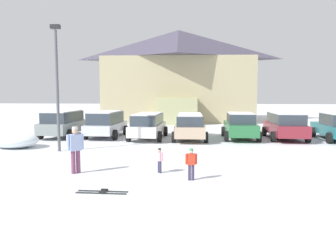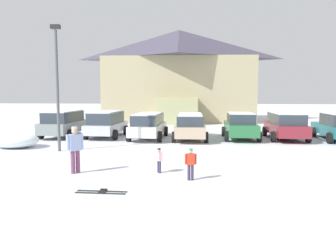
{
  "view_description": "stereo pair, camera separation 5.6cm",
  "coord_description": "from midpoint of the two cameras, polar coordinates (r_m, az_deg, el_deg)",
  "views": [
    {
      "loc": [
        0.12,
        -7.17,
        2.85
      ],
      "look_at": [
        -1.05,
        8.88,
        1.23
      ],
      "focal_mm": 35.0,
      "sensor_mm": 36.0,
      "label": 1
    },
    {
      "loc": [
        0.18,
        -7.17,
        2.85
      ],
      "look_at": [
        -1.05,
        8.88,
        1.23
      ],
      "focal_mm": 35.0,
      "sensor_mm": 36.0,
      "label": 2
    }
  ],
  "objects": [
    {
      "name": "ground",
      "position": [
        7.72,
        3.06,
        -15.92
      ],
      "size": [
        160.0,
        160.0,
        0.0
      ],
      "primitive_type": "plane",
      "color": "silver"
    },
    {
      "name": "ski_lodge",
      "position": [
        34.58,
        2.0,
        8.88
      ],
      "size": [
        15.37,
        10.41,
        9.33
      ],
      "color": "tan",
      "rests_on": "ground"
    },
    {
      "name": "parked_grey_wagon",
      "position": [
        22.39,
        -17.61,
        0.53
      ],
      "size": [
        2.27,
        4.28,
        1.71
      ],
      "color": "gray",
      "rests_on": "ground"
    },
    {
      "name": "parked_silver_wagon",
      "position": [
        21.54,
        -10.6,
        0.47
      ],
      "size": [
        2.26,
        4.26,
        1.68
      ],
      "color": "silver",
      "rests_on": "ground"
    },
    {
      "name": "parked_white_suv",
      "position": [
        20.49,
        -3.38,
        0.19
      ],
      "size": [
        2.22,
        4.6,
        1.6
      ],
      "color": "white",
      "rests_on": "ground"
    },
    {
      "name": "parked_beige_suv",
      "position": [
        20.23,
        3.94,
        0.1
      ],
      "size": [
        2.11,
        4.73,
        1.58
      ],
      "color": "tan",
      "rests_on": "ground"
    },
    {
      "name": "parked_green_coupe",
      "position": [
        20.76,
        12.59,
        0.04
      ],
      "size": [
        2.15,
        4.04,
        1.65
      ],
      "color": "#276B3B",
      "rests_on": "ground"
    },
    {
      "name": "parked_maroon_van",
      "position": [
        21.43,
        19.85,
        0.2
      ],
      "size": [
        2.24,
        4.4,
        1.67
      ],
      "color": "maroon",
      "rests_on": "ground"
    },
    {
      "name": "skier_child_in_pink_snowsuit",
      "position": [
        11.74,
        -1.42,
        -5.76
      ],
      "size": [
        0.24,
        0.26,
        0.89
      ],
      "color": "#363651",
      "rests_on": "ground"
    },
    {
      "name": "skier_adult_in_blue_parka",
      "position": [
        12.07,
        -15.77,
        -3.55
      ],
      "size": [
        0.51,
        0.44,
        1.67
      ],
      "color": "#743C5E",
      "rests_on": "ground"
    },
    {
      "name": "skier_child_in_red_jacket",
      "position": [
        10.78,
        4.11,
        -6.35
      ],
      "size": [
        0.39,
        0.19,
        1.05
      ],
      "color": "#392F4E",
      "rests_on": "ground"
    },
    {
      "name": "pair_of_skis",
      "position": [
        9.77,
        -11.32,
        -11.18
      ],
      "size": [
        1.48,
        0.32,
        0.08
      ],
      "color": "black",
      "rests_on": "ground"
    },
    {
      "name": "lamp_post",
      "position": [
        16.81,
        -18.65,
        7.32
      ],
      "size": [
        0.44,
        0.24,
        6.08
      ],
      "color": "#515459",
      "rests_on": "ground"
    },
    {
      "name": "plowed_snow_pile",
      "position": [
        18.86,
        -24.95,
        -2.25
      ],
      "size": [
        2.4,
        1.92,
        0.8
      ],
      "primitive_type": "ellipsoid",
      "color": "white",
      "rests_on": "ground"
    }
  ]
}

